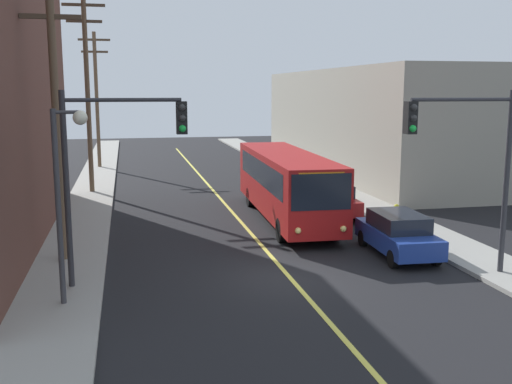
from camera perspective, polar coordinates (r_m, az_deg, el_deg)
The scene contains 15 objects.
ground_plane at distance 20.04m, azimuth 3.20°, elevation -8.13°, with size 120.00×120.00×0.00m, color black.
sidewalk_left at distance 29.09m, azimuth -16.20°, elevation -2.69°, with size 2.50×90.00×0.15m, color gray.
sidewalk_right at distance 31.54m, azimuth 11.08°, elevation -1.53°, with size 2.50×90.00×0.15m, color gray.
lane_stripe_center at distance 34.31m, azimuth -3.49°, elevation -0.57°, with size 0.16×60.00×0.01m, color #D8CC4C.
building_right_warehouse at distance 46.20m, azimuth 12.95°, elevation 6.59°, with size 12.00×27.76×7.58m.
city_bus at distance 28.32m, azimuth 2.86°, elevation 0.95°, with size 3.00×12.23×3.20m.
parked_car_blue at distance 22.95m, azimuth 13.42°, elevation -3.88°, with size 1.97×4.47×1.62m.
parked_car_red at distance 29.51m, azimuth 7.20°, elevation -0.68°, with size 1.96×4.46×1.62m.
utility_pole_near at distance 21.85m, azimuth -18.65°, elevation 7.85°, with size 2.40×0.28×9.93m.
utility_pole_mid at distance 36.51m, azimuth -15.86°, elevation 9.73°, with size 2.40×0.28×11.37m.
utility_pole_far at distance 48.40m, azimuth -15.03°, elevation 9.08°, with size 2.40×0.28×10.38m.
traffic_signal_left_corner at distance 18.56m, azimuth -13.12°, elevation 3.81°, with size 3.75×0.48×6.00m.
traffic_signal_right_corner at distance 20.09m, azimuth 19.48°, elevation 3.94°, with size 3.75×0.48×6.00m.
street_lamp_left at distance 17.23m, azimuth -17.81°, elevation 1.27°, with size 0.98×0.40×5.50m.
fire_hydrant at distance 28.04m, azimuth 13.29°, elevation -1.95°, with size 0.44×0.26×0.84m.
Camera 1 is at (-5.13, -18.37, 6.15)m, focal length 41.76 mm.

